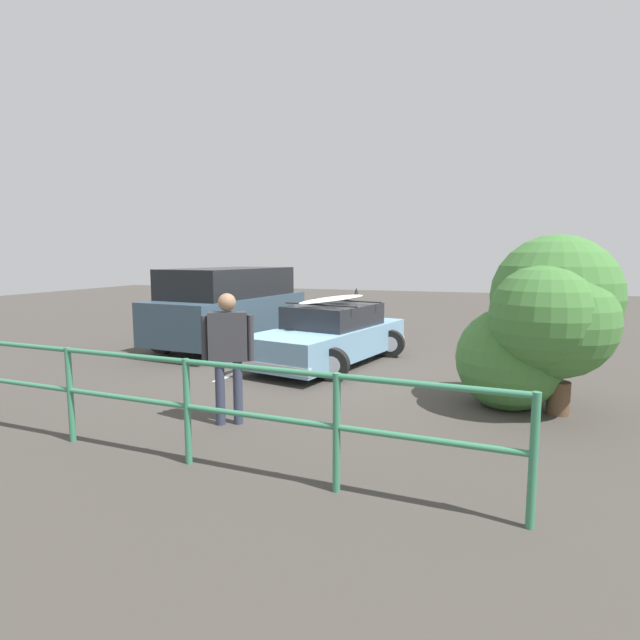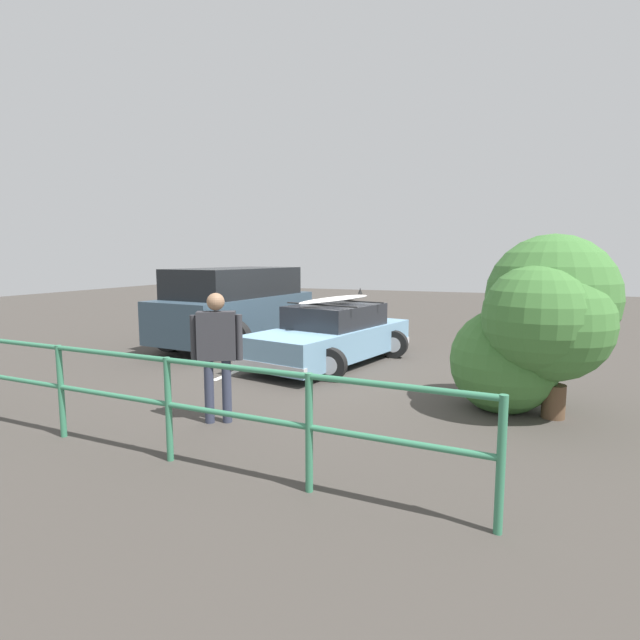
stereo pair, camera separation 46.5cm
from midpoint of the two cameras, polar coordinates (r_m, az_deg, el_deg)
The scene contains 7 objects.
ground_plane at distance 9.71m, azimuth 0.39°, elevation -5.50°, with size 44.00×44.00×0.02m, color #423D38.
parking_stripe at distance 10.63m, azimuth -4.59°, elevation -4.34°, with size 4.19×0.12×0.00m, color silver.
sedan_car at distance 10.03m, azimuth 2.72°, elevation -1.76°, with size 2.68×4.21×1.46m.
suv_car at distance 12.04m, azimuth -8.47°, elevation 1.60°, with size 2.93×4.60×1.87m.
person_bystander at distance 6.45m, azimuth -9.70°, elevation -2.91°, with size 0.59×0.39×1.69m.
railing_fence at distance 5.94m, azimuth -20.75°, elevation -6.90°, with size 8.25×0.58×1.11m.
bush_near_left at distance 7.40m, azimuth 25.45°, elevation -0.33°, with size 2.17×2.06×2.51m.
Camera 2 is at (-3.66, 8.75, 2.14)m, focal length 28.00 mm.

